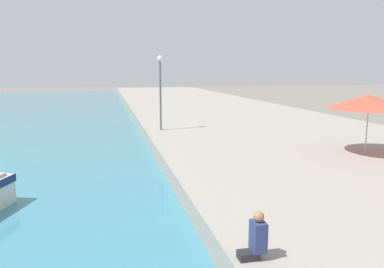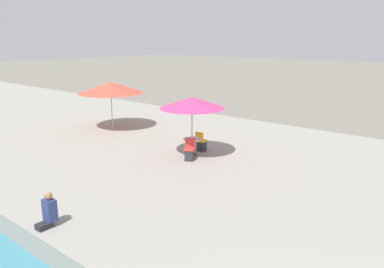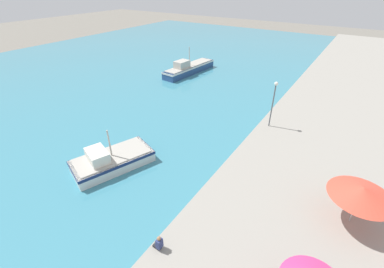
{
  "view_description": "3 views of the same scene",
  "coord_description": "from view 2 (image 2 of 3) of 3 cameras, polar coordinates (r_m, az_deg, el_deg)",
  "views": [
    {
      "loc": [
        -2.26,
        1.38,
        4.4
      ],
      "look_at": [
        1.5,
        17.85,
        1.51
      ],
      "focal_mm": 35.0,
      "sensor_mm": 36.0,
      "label": 1
    },
    {
      "loc": [
        -4.15,
        -0.96,
        5.61
      ],
      "look_at": [
        7.75,
        8.81,
        1.71
      ],
      "focal_mm": 35.0,
      "sensor_mm": 36.0,
      "label": 2
    },
    {
      "loc": [
        6.74,
        1.57,
        13.28
      ],
      "look_at": [
        -4.0,
        18.0,
        1.31
      ],
      "focal_mm": 24.0,
      "sensor_mm": 36.0,
      "label": 3
    }
  ],
  "objects": [
    {
      "name": "person_at_quay",
      "position": [
        10.92,
        -21.04,
        -10.98
      ],
      "size": [
        0.53,
        0.36,
        0.98
      ],
      "color": "#232328",
      "rests_on": "quay_promenade"
    },
    {
      "name": "cafe_chair_right",
      "position": [
        15.57,
        -0.41,
        -2.87
      ],
      "size": [
        0.57,
        0.56,
        0.91
      ],
      "rotation": [
        0.0,
        0.0,
        2.09
      ],
      "color": "#2D2D33",
      "rests_on": "quay_promenade"
    },
    {
      "name": "cafe_chair_left",
      "position": [
        16.83,
        1.43,
        -1.56
      ],
      "size": [
        0.46,
        0.44,
        0.91
      ],
      "rotation": [
        0.0,
        0.0,
        -1.48
      ],
      "color": "#2D2D33",
      "rests_on": "quay_promenade"
    },
    {
      "name": "cafe_table",
      "position": [
        16.2,
        0.05,
        -1.43
      ],
      "size": [
        0.8,
        0.8,
        0.74
      ],
      "color": "#333338",
      "rests_on": "quay_promenade"
    },
    {
      "name": "cafe_umbrella_pink",
      "position": [
        15.61,
        0.0,
        4.81
      ],
      "size": [
        2.74,
        2.74,
        2.59
      ],
      "color": "#B7B7B7",
      "rests_on": "quay_promenade"
    },
    {
      "name": "cafe_umbrella_white",
      "position": [
        21.29,
        -12.3,
        6.95
      ],
      "size": [
        3.56,
        3.56,
        2.64
      ],
      "color": "#B7B7B7",
      "rests_on": "quay_promenade"
    }
  ]
}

